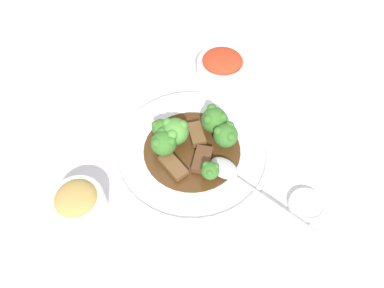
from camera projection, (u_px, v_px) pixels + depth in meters
The scene contains 15 objects.
ground_plane at pixel (192, 154), 0.75m from camera, with size 4.00×4.00×0.00m, color silver.
main_plate at pixel (192, 151), 0.74m from camera, with size 0.31×0.31×0.02m.
beef_strip_0 at pixel (173, 166), 0.70m from camera, with size 0.05×0.07×0.01m.
beef_strip_1 at pixel (202, 160), 0.71m from camera, with size 0.06×0.05×0.01m.
beef_strip_2 at pixel (196, 134), 0.74m from camera, with size 0.06×0.06×0.02m.
broccoli_floret_0 at pixel (161, 128), 0.72m from camera, with size 0.04×0.04×0.05m.
broccoli_floret_1 at pixel (164, 142), 0.71m from camera, with size 0.05×0.05×0.05m.
broccoli_floret_2 at pixel (175, 132), 0.72m from camera, with size 0.05×0.05×0.06m.
broccoli_floret_3 at pixel (226, 135), 0.72m from camera, with size 0.05×0.05×0.05m.
broccoli_floret_4 at pixel (214, 120), 0.74m from camera, with size 0.05×0.05×0.05m.
broccoli_floret_5 at pixel (210, 170), 0.67m from camera, with size 0.03×0.03×0.04m.
serving_spoon at pixel (233, 175), 0.69m from camera, with size 0.06×0.23×0.01m.
side_bowl_kimchi at pixel (222, 66), 0.85m from camera, with size 0.12×0.12×0.06m.
side_bowl_appetizer at pixel (78, 202), 0.65m from camera, with size 0.09×0.09×0.06m.
sauce_dish at pixel (307, 205), 0.68m from camera, with size 0.07×0.07×0.01m.
Camera 1 is at (-0.36, -0.21, 0.62)m, focal length 35.00 mm.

